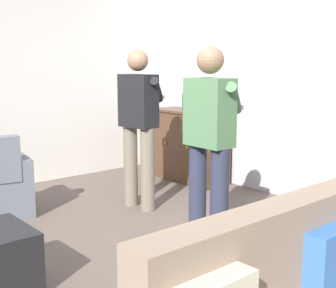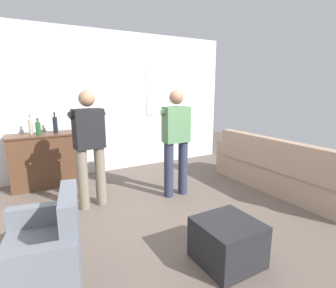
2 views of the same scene
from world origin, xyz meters
The scene contains 8 objects.
ground centered at (0.00, 0.00, 0.00)m, with size 10.40×10.40×0.00m, color brown.
wall_back_with_window centered at (0.04, 2.66, 1.41)m, with size 5.20×0.15×2.80m.
sideboard_cabinet centered at (-1.41, 2.30, 0.47)m, with size 1.11×0.49×0.94m.
bottle_wine_green centered at (-1.44, 2.25, 1.05)m, with size 0.08×0.08×0.28m.
bottle_liquor_amber centered at (-1.17, 2.28, 1.08)m, with size 0.08×0.08×0.36m.
bottle_spirits_clear centered at (-1.55, 2.33, 1.07)m, with size 0.06×0.06×0.33m.
person_standing_left centered at (-0.88, 1.08, 0.94)m, with size 0.55×0.50×1.68m.
person_standing_right centered at (0.40, 0.83, 0.94)m, with size 0.56×0.48×1.68m.
Camera 1 is at (3.03, -1.87, 1.55)m, focal length 50.00 mm.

